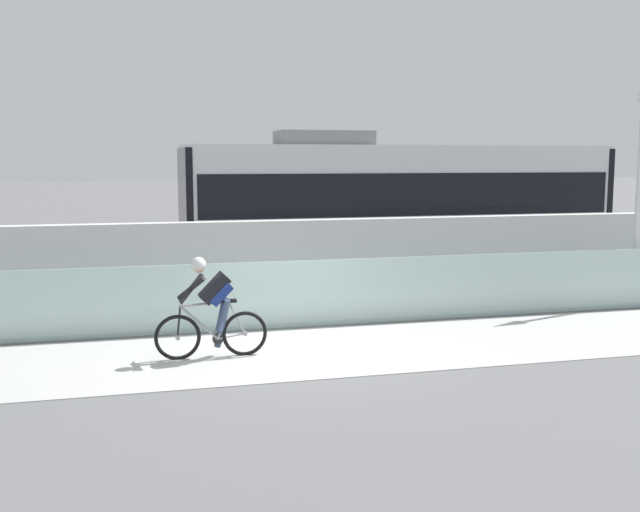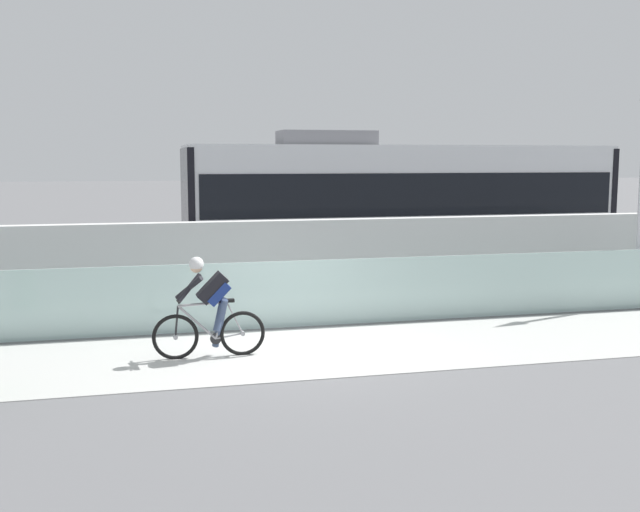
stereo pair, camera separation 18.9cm
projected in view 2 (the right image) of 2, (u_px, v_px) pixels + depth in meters
name	position (u px, v px, depth m)	size (l,w,h in m)	color
ground_plane	(293.00, 352.00, 12.25)	(200.00, 200.00, 0.00)	slate
bike_path_deck	(293.00, 352.00, 12.25)	(32.00, 3.20, 0.01)	beige
glass_parapet	(272.00, 295.00, 13.95)	(32.00, 0.05, 1.24)	silver
concrete_barrier_wall	(257.00, 265.00, 15.64)	(32.00, 0.36, 1.85)	silver
tram_rail_near	(240.00, 289.00, 18.15)	(32.00, 0.08, 0.01)	#595654
tram_rail_far	(233.00, 280.00, 19.53)	(32.00, 0.08, 0.01)	#595654
tram	(400.00, 206.00, 19.62)	(11.06, 2.54, 3.81)	silver
cyclist_on_bike	(209.00, 309.00, 11.83)	(1.77, 0.58, 1.61)	black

